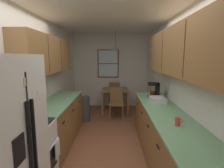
{
  "coord_description": "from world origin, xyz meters",
  "views": [
    {
      "loc": [
        0.17,
        -2.61,
        1.78
      ],
      "look_at": [
        0.1,
        1.25,
        1.17
      ],
      "focal_mm": 27.9,
      "sensor_mm": 36.0,
      "label": 1
    }
  ],
  "objects_px": {
    "coffee_maker": "(155,90)",
    "dining_table": "(115,93)",
    "stove_range": "(27,157)",
    "dining_chair_far": "(115,93)",
    "mug_by_coffeemaker": "(178,121)",
    "microwave_over_range": "(11,71)",
    "dining_chair_near": "(116,101)",
    "trash_bin": "(84,109)",
    "storage_canister": "(39,109)",
    "dish_rack": "(158,100)"
  },
  "relations": [
    {
      "from": "storage_canister",
      "to": "mug_by_coffeemaker",
      "type": "relative_size",
      "value": 1.62
    },
    {
      "from": "stove_range",
      "to": "microwave_over_range",
      "type": "xyz_separation_m",
      "value": [
        -0.11,
        0.0,
        1.14
      ]
    },
    {
      "from": "trash_bin",
      "to": "dish_rack",
      "type": "relative_size",
      "value": 2.03
    },
    {
      "from": "microwave_over_range",
      "to": "coffee_maker",
      "type": "relative_size",
      "value": 1.76
    },
    {
      "from": "dining_table",
      "to": "trash_bin",
      "type": "height_order",
      "value": "dining_table"
    },
    {
      "from": "trash_bin",
      "to": "mug_by_coffeemaker",
      "type": "bearing_deg",
      "value": -56.31
    },
    {
      "from": "coffee_maker",
      "to": "dining_table",
      "type": "bearing_deg",
      "value": 116.42
    },
    {
      "from": "dining_chair_near",
      "to": "trash_bin",
      "type": "relative_size",
      "value": 1.31
    },
    {
      "from": "dining_table",
      "to": "storage_canister",
      "type": "bearing_deg",
      "value": -111.98
    },
    {
      "from": "stove_range",
      "to": "dining_chair_far",
      "type": "height_order",
      "value": "stove_range"
    },
    {
      "from": "microwave_over_range",
      "to": "dining_chair_near",
      "type": "xyz_separation_m",
      "value": [
        1.31,
        2.78,
        -1.11
      ]
    },
    {
      "from": "stove_range",
      "to": "dining_table",
      "type": "bearing_deg",
      "value": 70.9
    },
    {
      "from": "dining_table",
      "to": "dining_chair_near",
      "type": "bearing_deg",
      "value": -86.6
    },
    {
      "from": "microwave_over_range",
      "to": "trash_bin",
      "type": "bearing_deg",
      "value": 80.98
    },
    {
      "from": "dining_chair_near",
      "to": "dish_rack",
      "type": "xyz_separation_m",
      "value": [
        0.79,
        -1.56,
        0.45
      ]
    },
    {
      "from": "stove_range",
      "to": "mug_by_coffeemaker",
      "type": "relative_size",
      "value": 10.02
    },
    {
      "from": "coffee_maker",
      "to": "mug_by_coffeemaker",
      "type": "xyz_separation_m",
      "value": [
        -0.06,
        -1.57,
        -0.12
      ]
    },
    {
      "from": "microwave_over_range",
      "to": "dining_table",
      "type": "height_order",
      "value": "microwave_over_range"
    },
    {
      "from": "microwave_over_range",
      "to": "dining_chair_near",
      "type": "distance_m",
      "value": 3.27
    },
    {
      "from": "storage_canister",
      "to": "microwave_over_range",
      "type": "bearing_deg",
      "value": -103.11
    },
    {
      "from": "dining_chair_near",
      "to": "dining_chair_far",
      "type": "relative_size",
      "value": 1.0
    },
    {
      "from": "dining_chair_near",
      "to": "storage_canister",
      "type": "height_order",
      "value": "storage_canister"
    },
    {
      "from": "dining_chair_near",
      "to": "storage_canister",
      "type": "bearing_deg",
      "value": -117.52
    },
    {
      "from": "coffee_maker",
      "to": "dining_chair_far",
      "type": "bearing_deg",
      "value": 110.6
    },
    {
      "from": "stove_range",
      "to": "trash_bin",
      "type": "height_order",
      "value": "stove_range"
    },
    {
      "from": "stove_range",
      "to": "storage_canister",
      "type": "relative_size",
      "value": 6.18
    },
    {
      "from": "dining_chair_near",
      "to": "storage_canister",
      "type": "xyz_separation_m",
      "value": [
        -1.21,
        -2.32,
        0.49
      ]
    },
    {
      "from": "storage_canister",
      "to": "dining_chair_near",
      "type": "bearing_deg",
      "value": 62.48
    },
    {
      "from": "dining_chair_near",
      "to": "trash_bin",
      "type": "xyz_separation_m",
      "value": [
        -0.91,
        -0.21,
        -0.16
      ]
    },
    {
      "from": "stove_range",
      "to": "mug_by_coffeemaker",
      "type": "bearing_deg",
      "value": 1.51
    },
    {
      "from": "dining_chair_far",
      "to": "dining_table",
      "type": "bearing_deg",
      "value": -89.06
    },
    {
      "from": "storage_canister",
      "to": "dish_rack",
      "type": "relative_size",
      "value": 0.52
    },
    {
      "from": "storage_canister",
      "to": "dish_rack",
      "type": "distance_m",
      "value": 2.14
    },
    {
      "from": "dining_chair_far",
      "to": "mug_by_coffeemaker",
      "type": "bearing_deg",
      "value": -78.17
    },
    {
      "from": "dining_table",
      "to": "dish_rack",
      "type": "distance_m",
      "value": 2.33
    },
    {
      "from": "dining_chair_far",
      "to": "dish_rack",
      "type": "distance_m",
      "value": 2.9
    },
    {
      "from": "dining_chair_near",
      "to": "mug_by_coffeemaker",
      "type": "height_order",
      "value": "mug_by_coffeemaker"
    },
    {
      "from": "trash_bin",
      "to": "dining_chair_near",
      "type": "bearing_deg",
      "value": 12.97
    },
    {
      "from": "coffee_maker",
      "to": "dish_rack",
      "type": "distance_m",
      "value": 0.42
    },
    {
      "from": "microwave_over_range",
      "to": "storage_canister",
      "type": "bearing_deg",
      "value": 76.89
    },
    {
      "from": "trash_bin",
      "to": "coffee_maker",
      "type": "xyz_separation_m",
      "value": [
        1.74,
        -0.95,
        0.73
      ]
    },
    {
      "from": "microwave_over_range",
      "to": "mug_by_coffeemaker",
      "type": "distance_m",
      "value": 2.19
    },
    {
      "from": "microwave_over_range",
      "to": "dining_chair_near",
      "type": "height_order",
      "value": "microwave_over_range"
    },
    {
      "from": "mug_by_coffeemaker",
      "to": "dish_rack",
      "type": "distance_m",
      "value": 1.17
    },
    {
      "from": "stove_range",
      "to": "dining_table",
      "type": "xyz_separation_m",
      "value": [
        1.17,
        3.37,
        0.15
      ]
    },
    {
      "from": "dining_chair_near",
      "to": "storage_canister",
      "type": "distance_m",
      "value": 2.66
    },
    {
      "from": "stove_range",
      "to": "dining_table",
      "type": "relative_size",
      "value": 1.32
    },
    {
      "from": "trash_bin",
      "to": "storage_canister",
      "type": "bearing_deg",
      "value": -98.1
    },
    {
      "from": "microwave_over_range",
      "to": "mug_by_coffeemaker",
      "type": "height_order",
      "value": "microwave_over_range"
    },
    {
      "from": "trash_bin",
      "to": "storage_canister",
      "type": "distance_m",
      "value": 2.22
    }
  ]
}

